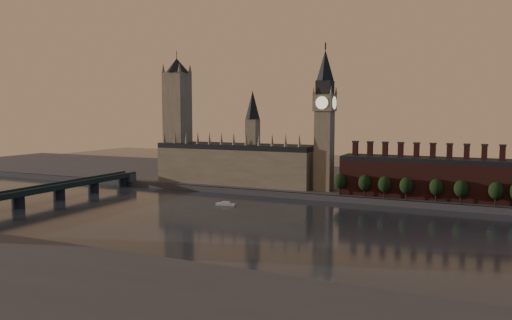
# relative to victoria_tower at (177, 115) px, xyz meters

# --- Properties ---
(ground) EXTENTS (900.00, 900.00, 0.00)m
(ground) POSITION_rel_victoria_tower_xyz_m (120.00, -115.00, -59.09)
(ground) COLOR black
(ground) RESTS_ON ground
(north_bank) EXTENTS (900.00, 182.00, 4.00)m
(north_bank) POSITION_rel_victoria_tower_xyz_m (120.00, 63.04, -57.09)
(north_bank) COLOR #414246
(north_bank) RESTS_ON ground
(palace_of_westminster) EXTENTS (130.00, 30.30, 74.00)m
(palace_of_westminster) POSITION_rel_victoria_tower_xyz_m (55.59, -0.09, -37.46)
(palace_of_westminster) COLOR gray
(palace_of_westminster) RESTS_ON north_bank
(victoria_tower) EXTENTS (24.00, 24.00, 108.00)m
(victoria_tower) POSITION_rel_victoria_tower_xyz_m (0.00, 0.00, 0.00)
(victoria_tower) COLOR gray
(victoria_tower) RESTS_ON north_bank
(big_ben) EXTENTS (15.00, 15.00, 107.00)m
(big_ben) POSITION_rel_victoria_tower_xyz_m (130.00, -5.00, -2.26)
(big_ben) COLOR gray
(big_ben) RESTS_ON north_bank
(chimney_block) EXTENTS (110.00, 25.00, 37.00)m
(chimney_block) POSITION_rel_victoria_tower_xyz_m (200.00, -5.00, -41.27)
(chimney_block) COLOR #4A1F1C
(chimney_block) RESTS_ON north_bank
(embankment_tree_0) EXTENTS (8.60, 8.60, 14.88)m
(embankment_tree_0) POSITION_rel_victoria_tower_xyz_m (146.22, -19.66, -45.62)
(embankment_tree_0) COLOR black
(embankment_tree_0) RESTS_ON north_bank
(embankment_tree_1) EXTENTS (8.60, 8.60, 14.88)m
(embankment_tree_1) POSITION_rel_victoria_tower_xyz_m (163.29, -19.70, -45.62)
(embankment_tree_1) COLOR black
(embankment_tree_1) RESTS_ON north_bank
(embankment_tree_2) EXTENTS (8.60, 8.60, 14.88)m
(embankment_tree_2) POSITION_rel_victoria_tower_xyz_m (176.81, -20.95, -45.62)
(embankment_tree_2) COLOR black
(embankment_tree_2) RESTS_ON north_bank
(embankment_tree_3) EXTENTS (8.60, 8.60, 14.88)m
(embankment_tree_3) POSITION_rel_victoria_tower_xyz_m (190.82, -21.32, -45.62)
(embankment_tree_3) COLOR black
(embankment_tree_3) RESTS_ON north_bank
(embankment_tree_4) EXTENTS (8.60, 8.60, 14.88)m
(embankment_tree_4) POSITION_rel_victoria_tower_xyz_m (209.30, -19.79, -45.62)
(embankment_tree_4) COLOR black
(embankment_tree_4) RESTS_ON north_bank
(embankment_tree_5) EXTENTS (8.60, 8.60, 14.88)m
(embankment_tree_5) POSITION_rel_victoria_tower_xyz_m (223.97, -20.20, -45.62)
(embankment_tree_5) COLOR black
(embankment_tree_5) RESTS_ON north_bank
(embankment_tree_6) EXTENTS (8.60, 8.60, 14.88)m
(embankment_tree_6) POSITION_rel_victoria_tower_xyz_m (243.80, -20.30, -45.62)
(embankment_tree_6) COLOR black
(embankment_tree_6) RESTS_ON north_bank
(westminster_bridge) EXTENTS (14.00, 200.00, 11.55)m
(westminster_bridge) POSITION_rel_victoria_tower_xyz_m (-35.00, -117.70, -51.65)
(westminster_bridge) COLOR black
(westminster_bridge) RESTS_ON ground
(river_boat) EXTENTS (13.45, 5.80, 2.60)m
(river_boat) POSITION_rel_victoria_tower_xyz_m (82.67, -69.33, -58.09)
(river_boat) COLOR silver
(river_boat) RESTS_ON ground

